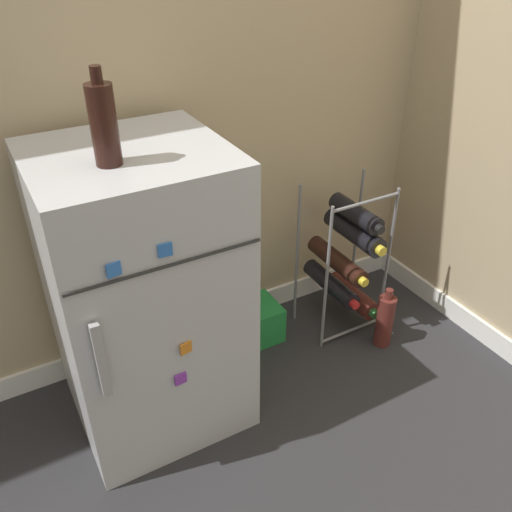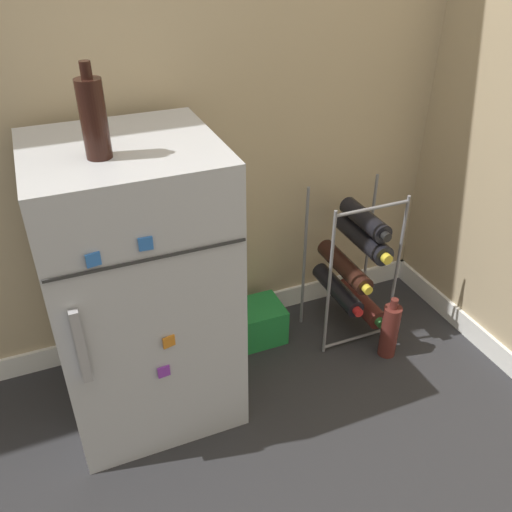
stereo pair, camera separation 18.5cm
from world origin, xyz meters
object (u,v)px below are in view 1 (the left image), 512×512
Objects in this scene: wine_rack at (347,259)px; soda_box at (248,324)px; mini_fridge at (145,296)px; fridge_top_bottle at (104,124)px; loose_bottle_floor at (385,320)px.

soda_box is (-0.40, 0.08, -0.23)m from wine_rack.
fridge_top_bottle is at bearing -131.98° from mini_fridge.
mini_fridge is at bearing 48.02° from fridge_top_bottle.
fridge_top_bottle is (-0.06, -0.07, 0.57)m from mini_fridge.
wine_rack is 2.45× the size of soda_box.
loose_bottle_floor is (0.06, -0.20, -0.19)m from wine_rack.
soda_box is (0.43, 0.15, -0.39)m from mini_fridge.
fridge_top_bottle is 1.33m from loose_bottle_floor.
loose_bottle_floor is (0.89, -0.14, -0.36)m from mini_fridge.
soda_box is at bearing 148.42° from loose_bottle_floor.
loose_bottle_floor is (0.95, -0.07, -0.93)m from fridge_top_bottle.
soda_box is 0.97× the size of loose_bottle_floor.
wine_rack is at bearing 8.38° from fridge_top_bottle.
fridge_top_bottle reaches higher than wine_rack.
fridge_top_bottle is (-0.50, -0.22, 0.97)m from soda_box.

